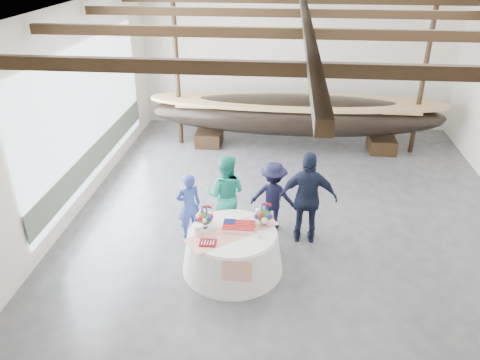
# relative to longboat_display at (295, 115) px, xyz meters

# --- Properties ---
(floor) EXTENTS (10.00, 12.00, 0.01)m
(floor) POSITION_rel_longboat_display_xyz_m (-0.01, -4.07, -1.04)
(floor) COLOR #3D3D42
(floor) RESTS_ON ground
(wall_back) EXTENTS (10.00, 0.02, 4.50)m
(wall_back) POSITION_rel_longboat_display_xyz_m (-0.01, 1.93, 1.21)
(wall_back) COLOR silver
(wall_back) RESTS_ON ground
(wall_front) EXTENTS (10.00, 0.02, 4.50)m
(wall_front) POSITION_rel_longboat_display_xyz_m (-0.01, -10.07, 1.21)
(wall_front) COLOR silver
(wall_front) RESTS_ON ground
(wall_left) EXTENTS (0.02, 12.00, 4.50)m
(wall_left) POSITION_rel_longboat_display_xyz_m (-5.01, -4.07, 1.21)
(wall_left) COLOR silver
(wall_left) RESTS_ON ground
(ceiling) EXTENTS (10.00, 12.00, 0.01)m
(ceiling) POSITION_rel_longboat_display_xyz_m (-0.01, -4.07, 3.46)
(ceiling) COLOR white
(ceiling) RESTS_ON wall_back
(pavilion_structure) EXTENTS (9.80, 11.76, 4.50)m
(pavilion_structure) POSITION_rel_longboat_display_xyz_m (-0.01, -3.35, 2.96)
(pavilion_structure) COLOR black
(pavilion_structure) RESTS_ON ground
(open_bay) EXTENTS (0.03, 7.00, 3.20)m
(open_bay) POSITION_rel_longboat_display_xyz_m (-4.96, -3.07, 0.78)
(open_bay) COLOR silver
(open_bay) RESTS_ON ground
(longboat_display) EXTENTS (8.73, 1.75, 1.64)m
(longboat_display) POSITION_rel_longboat_display_xyz_m (0.00, 0.00, 0.00)
(longboat_display) COLOR black
(longboat_display) RESTS_ON ground
(banquet_table) EXTENTS (1.93, 1.93, 0.83)m
(banquet_table) POSITION_rel_longboat_display_xyz_m (-1.19, -6.10, -0.63)
(banquet_table) COLOR silver
(banquet_table) RESTS_ON ground
(tabletop_items) EXTENTS (1.73, 1.56, 0.40)m
(tabletop_items) POSITION_rel_longboat_display_xyz_m (-1.24, -5.95, -0.07)
(tabletop_items) COLOR red
(tabletop_items) RESTS_ON banquet_table
(guest_woman_blue) EXTENTS (0.64, 0.56, 1.47)m
(guest_woman_blue) POSITION_rel_longboat_display_xyz_m (-2.22, -5.08, -0.31)
(guest_woman_blue) COLOR navy
(guest_woman_blue) RESTS_ON ground
(guest_woman_teal) EXTENTS (0.91, 0.73, 1.80)m
(guest_woman_teal) POSITION_rel_longboat_display_xyz_m (-1.48, -4.83, -0.14)
(guest_woman_teal) COLOR teal
(guest_woman_teal) RESTS_ON ground
(guest_man_left) EXTENTS (1.10, 0.76, 1.56)m
(guest_man_left) POSITION_rel_longboat_display_xyz_m (-0.48, -4.58, -0.26)
(guest_man_left) COLOR black
(guest_man_left) RESTS_ON ground
(guest_man_right) EXTENTS (1.18, 0.49, 2.01)m
(guest_man_right) POSITION_rel_longboat_display_xyz_m (0.23, -5.00, -0.04)
(guest_man_right) COLOR black
(guest_man_right) RESTS_ON ground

